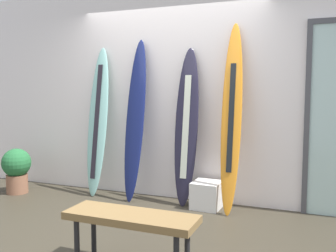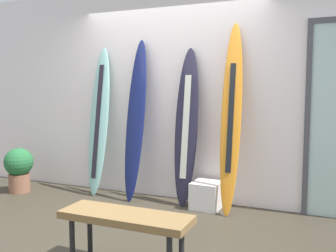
# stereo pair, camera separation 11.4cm
# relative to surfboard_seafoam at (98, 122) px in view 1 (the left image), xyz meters

# --- Properties ---
(ground) EXTENTS (8.00, 8.00, 0.04)m
(ground) POSITION_rel_surfboard_seafoam_xyz_m (0.97, -0.99, -1.02)
(ground) COLOR #393328
(wall_back) EXTENTS (7.20, 0.20, 2.80)m
(wall_back) POSITION_rel_surfboard_seafoam_xyz_m (0.97, 0.31, 0.40)
(wall_back) COLOR white
(wall_back) RESTS_ON ground
(surfboard_seafoam) EXTENTS (0.31, 0.39, 2.01)m
(surfboard_seafoam) POSITION_rel_surfboard_seafoam_xyz_m (0.00, 0.00, 0.00)
(surfboard_seafoam) COLOR #85C1B8
(surfboard_seafoam) RESTS_ON ground
(surfboard_navy) EXTENTS (0.28, 0.43, 2.10)m
(surfboard_navy) POSITION_rel_surfboard_seafoam_xyz_m (0.58, -0.03, 0.04)
(surfboard_navy) COLOR #141D52
(surfboard_navy) RESTS_ON ground
(surfboard_charcoal) EXTENTS (0.31, 0.34, 1.96)m
(surfboard_charcoal) POSITION_rel_surfboard_seafoam_xyz_m (1.27, 0.02, -0.03)
(surfboard_charcoal) COLOR #211E32
(surfboard_charcoal) RESTS_ON ground
(surfboard_sunset) EXTENTS (0.26, 0.49, 2.23)m
(surfboard_sunset) POSITION_rel_surfboard_seafoam_xyz_m (1.84, -0.05, 0.10)
(surfboard_sunset) COLOR orange
(surfboard_sunset) RESTS_ON ground
(display_block_left) EXTENTS (0.35, 0.35, 0.32)m
(display_block_left) POSITION_rel_surfboard_seafoam_xyz_m (1.56, -0.05, -0.83)
(display_block_left) COLOR silver
(display_block_left) RESTS_ON ground
(potted_plant) EXTENTS (0.40, 0.40, 0.62)m
(potted_plant) POSITION_rel_surfboard_seafoam_xyz_m (-1.09, -0.37, -0.65)
(potted_plant) COLOR #8D5C43
(potted_plant) RESTS_ON ground
(bench) EXTENTS (1.07, 0.35, 0.47)m
(bench) POSITION_rel_surfboard_seafoam_xyz_m (1.43, -1.81, -0.59)
(bench) COLOR olive
(bench) RESTS_ON ground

